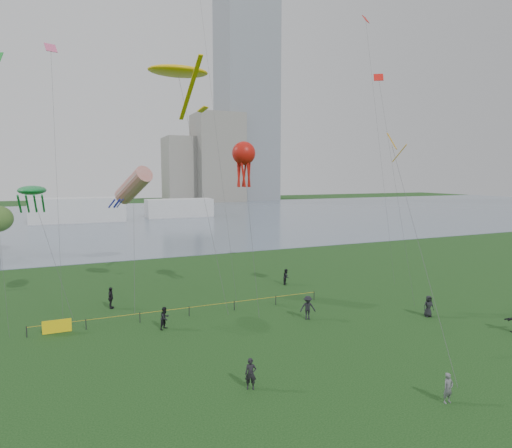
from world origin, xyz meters
name	(u,v)px	position (x,y,z in m)	size (l,w,h in m)	color
ground_plane	(324,382)	(0.00, 0.00, 0.00)	(400.00, 400.00, 0.00)	black
lake	(127,218)	(0.00, 100.00, 0.02)	(400.00, 120.00, 0.08)	slate
tower	(246,68)	(62.00, 168.00, 60.00)	(24.00, 24.00, 120.00)	slate
building_mid	(218,158)	(46.00, 162.00, 19.00)	(20.00, 20.00, 38.00)	gray
building_low	(183,169)	(32.00, 168.00, 14.00)	(16.00, 18.00, 28.00)	gray
pavilion_left	(78,210)	(-12.00, 95.00, 3.00)	(22.00, 8.00, 6.00)	silver
pavilion_right	(179,208)	(14.00, 98.00, 2.50)	(18.00, 7.00, 5.00)	silver
fence	(112,319)	(-10.40, 14.19, 0.55)	(24.07, 0.07, 1.05)	black
kite_flyer	(448,388)	(4.68, -4.37, 0.80)	(0.58, 0.38, 1.59)	slate
spectator_a	(165,318)	(-6.71, 11.99, 0.86)	(0.84, 0.65, 1.73)	black
spectator_b	(308,308)	(4.45, 9.68, 0.98)	(1.26, 0.72, 1.95)	black
spectator_c	(111,298)	(-10.11, 18.93, 0.95)	(1.12, 0.46, 1.91)	black
spectator_d	(429,306)	(14.02, 6.35, 0.88)	(0.86, 0.56, 1.77)	black
spectator_f	(251,374)	(-4.16, 0.93, 0.87)	(0.63, 0.42, 1.74)	black
spectator_g	(286,277)	(7.88, 20.28, 0.85)	(0.82, 0.64, 1.69)	black
kite_stingray	(179,72)	(-3.32, 20.44, 21.13)	(5.61, 10.23, 21.63)	#3F3F42
kite_windsock	(133,186)	(-7.42, 22.54, 10.70)	(4.21, 8.44, 12.59)	#3F3F42
kite_creature	(32,191)	(-15.81, 19.38, 10.43)	(3.82, 5.51, 10.85)	#3F3F42
kite_octopus	(244,154)	(0.92, 14.89, 13.47)	(2.02, 4.44, 14.58)	#3F3F42
kite_delta	(395,150)	(10.80, 7.43, 13.69)	(5.33, 12.23, 15.05)	#3F3F42
small_kites	(184,36)	(-3.07, 19.21, 24.00)	(37.52, 8.33, 12.35)	black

